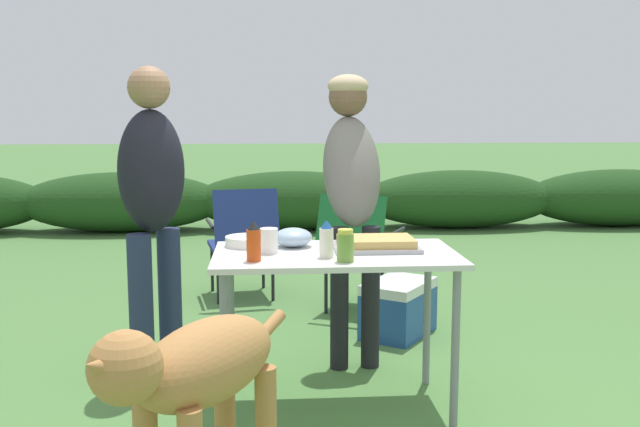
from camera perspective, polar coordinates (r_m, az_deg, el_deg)
name	(u,v)px	position (r m, az deg, el deg)	size (l,w,h in m)	color
ground_plane	(335,408)	(3.45, 1.21, -15.28)	(60.00, 60.00, 0.00)	#4C7A3D
shrub_hedge	(293,200)	(8.44, -2.16, 1.06)	(14.40, 0.90, 0.69)	#1E4219
folding_table	(335,269)	(3.24, 1.24, -4.45)	(1.10, 0.64, 0.74)	silver
food_tray	(376,244)	(3.30, 4.49, -2.43)	(0.39, 0.28, 0.06)	#9E9EA3
plate_stack	(248,241)	(3.39, -5.81, -2.22)	(0.21, 0.21, 0.05)	white
mixing_bowl	(293,237)	(3.36, -2.17, -1.92)	(0.18, 0.18, 0.09)	#99B2CC
paper_cup_stack	(269,241)	(3.21, -4.10, -2.18)	(0.08, 0.08, 0.11)	white
mayo_bottle	(326,240)	(3.10, 0.52, -2.11)	(0.06, 0.06, 0.16)	silver
hot_sauce_bottle	(254,242)	(3.03, -5.33, -2.29)	(0.06, 0.06, 0.17)	#CC4214
relish_jar	(345,246)	(3.01, 2.04, -2.61)	(0.07, 0.07, 0.14)	olive
standing_person_in_dark_puffer	(352,179)	(3.85, 2.54, 2.75)	(0.34, 0.46, 1.58)	black
standing_person_in_red_jacket	(152,195)	(3.71, -13.26, 1.45)	(0.45, 0.47, 1.60)	#232D4C
dog	(197,380)	(2.28, -9.83, -13.03)	(0.60, 0.83, 0.79)	#B27A42
camp_chair_green_behind_table	(358,246)	(4.86, 3.07, -2.63)	(0.68, 0.73, 0.83)	#19602D
camp_chair_near_hedge	(243,237)	(5.24, -6.16, -1.88)	(0.57, 0.66, 0.83)	navy
cooler_box	(398,308)	(4.47, 6.29, -7.52)	(0.54, 0.58, 0.34)	#234C93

